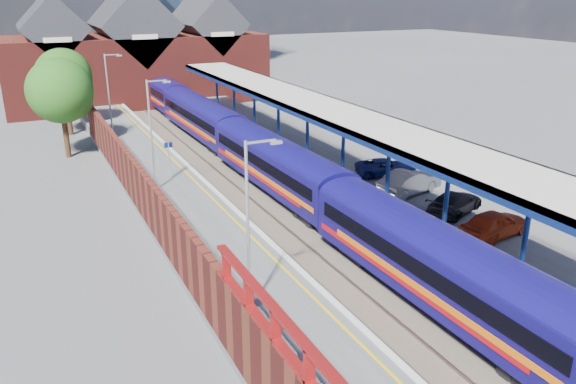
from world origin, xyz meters
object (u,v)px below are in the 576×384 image
(parked_car_dark, at_px, (455,202))
(parked_car_silver, at_px, (409,182))
(parked_car_red, at_px, (495,224))
(lamp_post_c, at_px, (153,129))
(parked_car_blue, at_px, (386,167))
(lamp_post_b, at_px, (251,218))
(platform_sign, at_px, (169,154))
(train, at_px, (234,136))
(lamp_post_d, at_px, (110,90))

(parked_car_dark, bearing_deg, parked_car_silver, -16.63)
(parked_car_silver, bearing_deg, parked_car_red, 165.30)
(parked_car_silver, height_order, parked_car_dark, parked_car_silver)
(lamp_post_c, relative_size, parked_car_blue, 1.67)
(lamp_post_c, xyz_separation_m, parked_car_silver, (14.02, -7.66, -3.23))
(lamp_post_b, distance_m, platform_sign, 18.20)
(parked_car_red, relative_size, parked_car_blue, 0.99)
(lamp_post_c, relative_size, parked_car_dark, 1.61)
(lamp_post_b, distance_m, parked_car_blue, 19.39)
(parked_car_silver, xyz_separation_m, parked_car_blue, (0.84, 3.64, -0.18))
(parked_car_silver, xyz_separation_m, parked_car_dark, (0.36, -3.77, -0.13))
(train, xyz_separation_m, parked_car_dark, (6.52, -18.30, -0.49))
(train, distance_m, lamp_post_b, 24.35)
(parked_car_silver, bearing_deg, platform_sign, 38.24)
(train, xyz_separation_m, parked_car_blue, (7.01, -10.89, -0.54))
(lamp_post_c, bearing_deg, train, 41.16)
(train, distance_m, parked_car_blue, 12.96)
(parked_car_dark, relative_size, parked_car_blue, 1.04)
(lamp_post_b, bearing_deg, parked_car_dark, 17.64)
(lamp_post_c, bearing_deg, lamp_post_d, 90.00)
(lamp_post_d, xyz_separation_m, parked_car_blue, (14.86, -20.02, -3.41))
(lamp_post_c, height_order, parked_car_dark, lamp_post_c)
(lamp_post_c, relative_size, lamp_post_d, 1.00)
(platform_sign, height_order, parked_car_blue, platform_sign)
(train, height_order, parked_car_red, train)
(parked_car_blue, bearing_deg, lamp_post_c, 93.60)
(parked_car_red, xyz_separation_m, parked_car_dark, (0.40, 3.45, -0.08))
(parked_car_red, bearing_deg, parked_car_blue, -13.28)
(lamp_post_b, xyz_separation_m, parked_car_blue, (14.86, 11.98, -3.41))
(train, bearing_deg, platform_sign, -143.14)
(train, relative_size, platform_sign, 26.38)
(lamp_post_c, xyz_separation_m, lamp_post_d, (0.00, 16.00, 0.00))
(lamp_post_b, bearing_deg, platform_sign, 85.67)
(lamp_post_d, relative_size, parked_car_dark, 1.61)
(lamp_post_b, distance_m, lamp_post_c, 16.00)
(lamp_post_b, height_order, lamp_post_d, same)
(train, distance_m, lamp_post_c, 10.82)
(parked_car_blue, bearing_deg, parked_car_red, -165.91)
(train, relative_size, parked_car_dark, 15.20)
(parked_car_silver, bearing_deg, lamp_post_c, 46.94)
(platform_sign, relative_size, parked_car_silver, 0.54)
(train, relative_size, lamp_post_c, 9.42)
(parked_car_blue, bearing_deg, lamp_post_d, 55.32)
(train, distance_m, platform_sign, 8.14)
(lamp_post_d, xyz_separation_m, parked_car_dark, (14.38, -27.43, -3.36))
(lamp_post_b, bearing_deg, train, 71.04)
(train, height_order, parked_car_blue, train)
(lamp_post_d, distance_m, platform_sign, 14.25)
(lamp_post_d, bearing_deg, lamp_post_c, -90.00)
(platform_sign, height_order, parked_car_red, platform_sign)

